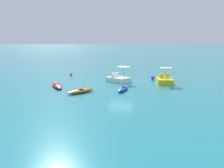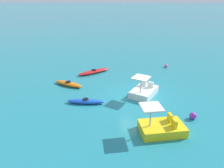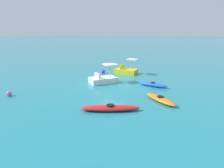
{
  "view_description": "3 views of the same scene",
  "coord_description": "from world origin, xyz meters",
  "px_view_note": "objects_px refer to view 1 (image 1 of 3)",
  "views": [
    {
      "loc": [
        -5.58,
        23.92,
        4.23
      ],
      "look_at": [
        0.17,
        2.99,
        0.39
      ],
      "focal_mm": 38.69,
      "sensor_mm": 36.0,
      "label": 1
    },
    {
      "loc": [
        -13.99,
        1.59,
        6.89
      ],
      "look_at": [
        1.38,
        1.92,
        0.49
      ],
      "focal_mm": 33.25,
      "sensor_mm": 36.0,
      "label": 2
    },
    {
      "loc": [
        13.59,
        9.76,
        4.39
      ],
      "look_at": [
        1.29,
        1.07,
        0.31
      ],
      "focal_mm": 29.93,
      "sensor_mm": 36.0,
      "label": 3
    }
  ],
  "objects_px": {
    "kayak_blue": "(123,89)",
    "buoy_purple": "(153,78)",
    "kayak_red": "(57,85)",
    "kayak_orange": "(81,91)",
    "buoy_pink": "(71,74)",
    "pedal_boat_yellow": "(165,80)",
    "pedal_boat_white": "(119,79)"
  },
  "relations": [
    {
      "from": "kayak_blue",
      "to": "kayak_red",
      "type": "relative_size",
      "value": 0.83
    },
    {
      "from": "pedal_boat_white",
      "to": "buoy_pink",
      "type": "relative_size",
      "value": 7.8
    },
    {
      "from": "pedal_boat_white",
      "to": "buoy_purple",
      "type": "distance_m",
      "value": 4.24
    },
    {
      "from": "pedal_boat_yellow",
      "to": "pedal_boat_white",
      "type": "xyz_separation_m",
      "value": [
        4.77,
        0.39,
        0.0
      ]
    },
    {
      "from": "kayak_orange",
      "to": "pedal_boat_white",
      "type": "distance_m",
      "value": 6.4
    },
    {
      "from": "buoy_purple",
      "to": "buoy_pink",
      "type": "distance_m",
      "value": 10.32
    },
    {
      "from": "kayak_red",
      "to": "kayak_orange",
      "type": "bearing_deg",
      "value": 149.97
    },
    {
      "from": "kayak_red",
      "to": "buoy_purple",
      "type": "distance_m",
      "value": 10.77
    },
    {
      "from": "pedal_boat_yellow",
      "to": "kayak_red",
      "type": "bearing_deg",
      "value": 26.03
    },
    {
      "from": "kayak_red",
      "to": "pedal_boat_white",
      "type": "bearing_deg",
      "value": -138.52
    },
    {
      "from": "pedal_boat_white",
      "to": "kayak_blue",
      "type": "bearing_deg",
      "value": 108.91
    },
    {
      "from": "buoy_purple",
      "to": "buoy_pink",
      "type": "height_order",
      "value": "buoy_purple"
    },
    {
      "from": "kayak_orange",
      "to": "pedal_boat_white",
      "type": "xyz_separation_m",
      "value": [
        -1.73,
        -6.17,
        0.17
      ]
    },
    {
      "from": "kayak_blue",
      "to": "buoy_purple",
      "type": "bearing_deg",
      "value": -105.34
    },
    {
      "from": "kayak_red",
      "to": "pedal_boat_yellow",
      "type": "distance_m",
      "value": 10.77
    },
    {
      "from": "kayak_blue",
      "to": "pedal_boat_yellow",
      "type": "xyz_separation_m",
      "value": [
        -3.32,
        -4.64,
        0.17
      ]
    },
    {
      "from": "buoy_purple",
      "to": "buoy_pink",
      "type": "bearing_deg",
      "value": -3.46
    },
    {
      "from": "kayak_orange",
      "to": "buoy_pink",
      "type": "distance_m",
      "value": 10.76
    },
    {
      "from": "kayak_blue",
      "to": "buoy_purple",
      "type": "relative_size",
      "value": 6.19
    },
    {
      "from": "pedal_boat_white",
      "to": "buoy_purple",
      "type": "xyz_separation_m",
      "value": [
        -3.34,
        -2.61,
        -0.12
      ]
    },
    {
      "from": "kayak_blue",
      "to": "kayak_orange",
      "type": "xyz_separation_m",
      "value": [
        3.18,
        1.92,
        0.0
      ]
    },
    {
      "from": "pedal_boat_white",
      "to": "buoy_pink",
      "type": "bearing_deg",
      "value": -24.89
    },
    {
      "from": "kayak_orange",
      "to": "buoy_purple",
      "type": "bearing_deg",
      "value": -119.99
    },
    {
      "from": "kayak_orange",
      "to": "buoy_pink",
      "type": "height_order",
      "value": "kayak_orange"
    },
    {
      "from": "pedal_boat_yellow",
      "to": "buoy_purple",
      "type": "relative_size",
      "value": 6.1
    },
    {
      "from": "pedal_boat_yellow",
      "to": "buoy_pink",
      "type": "xyz_separation_m",
      "value": [
        11.74,
        -2.84,
        -0.15
      ]
    },
    {
      "from": "kayak_red",
      "to": "pedal_boat_white",
      "type": "height_order",
      "value": "pedal_boat_white"
    },
    {
      "from": "kayak_orange",
      "to": "kayak_red",
      "type": "bearing_deg",
      "value": -30.03
    },
    {
      "from": "kayak_red",
      "to": "buoy_pink",
      "type": "relative_size",
      "value": 8.91
    },
    {
      "from": "kayak_blue",
      "to": "buoy_pink",
      "type": "xyz_separation_m",
      "value": [
        8.42,
        -7.48,
        0.02
      ]
    },
    {
      "from": "kayak_blue",
      "to": "buoy_pink",
      "type": "bearing_deg",
      "value": -41.62
    },
    {
      "from": "kayak_orange",
      "to": "pedal_boat_yellow",
      "type": "relative_size",
      "value": 1.05
    }
  ]
}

